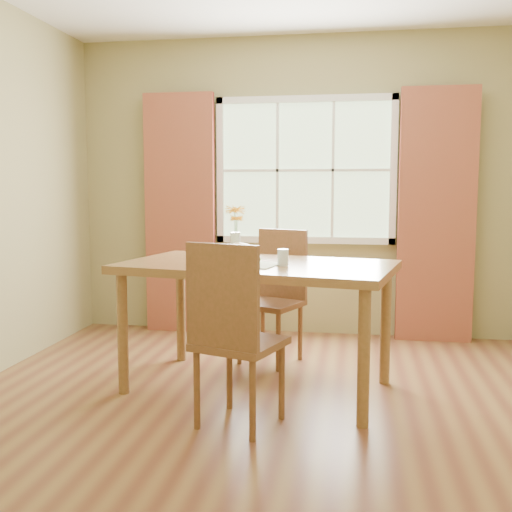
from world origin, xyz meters
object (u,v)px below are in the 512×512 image
Objects in this scene: chair_near at (232,328)px; croissant_sandwich at (240,253)px; water_glass at (283,258)px; dining_table at (257,276)px; flower_vase at (235,227)px; chair_far at (276,289)px.

chair_near is 0.67m from croissant_sandwich.
chair_near reaches higher than water_glass.
dining_table is 10.15× the size of croissant_sandwich.
chair_near reaches higher than dining_table.
dining_table is at bearing 147.62° from water_glass.
flower_vase is at bearing 117.22° from croissant_sandwich.
chair_far is (0.06, 1.41, -0.02)m from chair_near.
water_glass is (0.21, 0.59, 0.33)m from chair_near.
chair_far is at bearing 93.70° from croissant_sandwich.
flower_vase is (-0.20, 0.28, 0.31)m from dining_table.
water_glass is (0.27, 0.02, -0.03)m from croissant_sandwich.
chair_far reaches higher than dining_table.
chair_far is 0.90m from water_glass.
water_glass is at bearing 16.88° from croissant_sandwich.
chair_near is 1.41m from chair_far.
water_glass is (0.18, -0.12, 0.14)m from dining_table.
chair_near is at bearing -69.77° from chair_far.
chair_far is at bearing 60.84° from flower_vase.
croissant_sandwich is (-0.09, -0.14, 0.17)m from dining_table.
croissant_sandwich is 0.51× the size of flower_vase.
croissant_sandwich is at bearing 115.26° from chair_near.
chair_far is at bearing 106.47° from chair_near.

